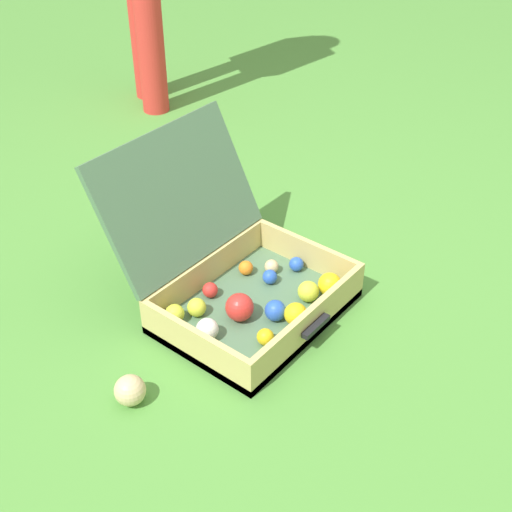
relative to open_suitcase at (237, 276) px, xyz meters
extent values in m
plane|color=#4C8C38|center=(-0.05, -0.05, -0.11)|extent=(16.00, 16.00, 0.00)
cube|color=#4C7051|center=(0.00, -0.07, -0.09)|extent=(0.54, 0.40, 0.03)
cube|color=tan|center=(-0.26, -0.07, -0.05)|extent=(0.02, 0.40, 0.12)
cube|color=tan|center=(0.26, -0.07, -0.05)|extent=(0.02, 0.40, 0.12)
cube|color=tan|center=(0.00, -0.26, -0.05)|extent=(0.50, 0.02, 0.12)
cube|color=tan|center=(0.00, 0.12, -0.05)|extent=(0.50, 0.02, 0.12)
cube|color=#4C7051|center=(0.00, 0.22, 0.19)|extent=(0.54, 0.20, 0.36)
cube|color=black|center=(0.00, -0.28, -0.04)|extent=(0.11, 0.02, 0.02)
sphere|color=red|center=(-0.07, -0.07, -0.04)|extent=(0.08, 0.08, 0.08)
sphere|color=white|center=(-0.19, -0.05, -0.05)|extent=(0.06, 0.06, 0.06)
sphere|color=yellow|center=(0.19, -0.20, -0.04)|extent=(0.07, 0.07, 0.07)
sphere|color=red|center=(-0.04, 0.07, -0.06)|extent=(0.05, 0.05, 0.05)
sphere|color=orange|center=(0.10, 0.05, -0.06)|extent=(0.05, 0.05, 0.05)
sphere|color=#CCDB38|center=(0.12, -0.17, -0.05)|extent=(0.06, 0.06, 0.06)
sphere|color=#CCDB38|center=(-0.19, 0.07, -0.05)|extent=(0.06, 0.06, 0.06)
sphere|color=blue|center=(0.22, -0.06, -0.06)|extent=(0.05, 0.05, 0.05)
sphere|color=yellow|center=(0.02, -0.20, -0.05)|extent=(0.07, 0.07, 0.07)
sphere|color=blue|center=(-0.01, -0.15, -0.05)|extent=(0.06, 0.06, 0.06)
sphere|color=yellow|center=(-0.10, -0.19, -0.06)|extent=(0.05, 0.05, 0.05)
sphere|color=blue|center=(0.12, -0.03, -0.06)|extent=(0.05, 0.05, 0.05)
sphere|color=#CCDB38|center=(-0.13, 0.04, -0.05)|extent=(0.05, 0.05, 0.05)
sphere|color=#D1B784|center=(0.16, 0.00, -0.06)|extent=(0.04, 0.04, 0.04)
sphere|color=#D1B784|center=(-0.46, -0.04, -0.06)|extent=(0.08, 0.08, 0.08)
cylinder|color=red|center=(0.93, 1.34, 0.34)|extent=(0.12, 0.12, 0.89)
cylinder|color=red|center=(0.83, 1.19, 0.34)|extent=(0.12, 0.12, 0.89)
camera|label=1|loc=(-1.19, -1.03, 1.22)|focal=47.99mm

